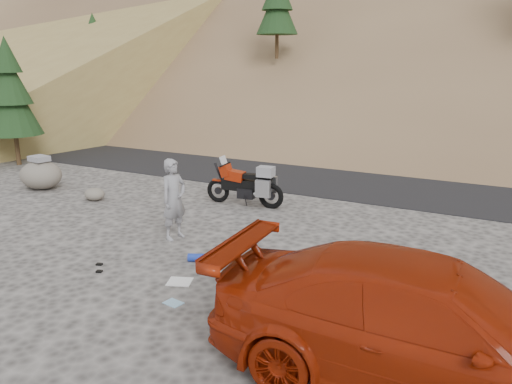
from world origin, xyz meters
TOP-DOWN VIEW (x-y plane):
  - ground at (0.00, 0.00)m, footprint 140.00×140.00m
  - road at (0.00, 9.00)m, footprint 120.00×7.00m
  - conifer_verge at (-11.00, 4.50)m, footprint 2.20×2.20m
  - motorcycle at (0.10, 3.72)m, footprint 2.41×0.85m
  - man at (-0.08, 0.50)m, footprint 0.58×0.77m
  - red_car at (6.17, -2.45)m, footprint 5.83×2.61m
  - boulder at (-6.86, 2.25)m, footprint 1.76×1.63m
  - small_rock at (-4.27, 2.03)m, footprint 0.78×0.74m
  - gear_white_cloth at (1.49, -1.44)m, footprint 0.57×0.54m
  - gear_blue_mat at (1.22, -0.44)m, footprint 0.46×0.33m
  - gear_bottle at (3.63, -0.87)m, footprint 0.11×0.11m
  - gear_funnel at (3.54, -1.52)m, footprint 0.13×0.13m
  - gear_glove_a at (-0.47, -1.57)m, footprint 0.14×0.12m
  - gear_glove_b at (-0.21, -1.84)m, footprint 0.13×0.11m
  - gear_blue_cloth at (1.91, -2.20)m, footprint 0.35×0.28m

SIDE VIEW (x-z plane):
  - ground at x=0.00m, z-range 0.00..0.00m
  - road at x=0.00m, z-range -0.03..0.03m
  - man at x=-0.08m, z-range -0.96..0.96m
  - red_car at x=6.17m, z-range -0.83..0.83m
  - gear_blue_cloth at x=1.91m, z-range 0.00..0.01m
  - gear_white_cloth at x=1.49m, z-range 0.00..0.02m
  - gear_glove_a at x=-0.47m, z-range 0.00..0.04m
  - gear_glove_b at x=-0.21m, z-range 0.00..0.04m
  - gear_funnel at x=3.54m, z-range 0.00..0.16m
  - gear_blue_mat at x=1.22m, z-range 0.00..0.17m
  - gear_bottle at x=3.63m, z-range 0.00..0.25m
  - small_rock at x=-4.27m, z-range 0.00..0.38m
  - boulder at x=-6.86m, z-range -0.07..1.04m
  - motorcycle at x=0.10m, z-range -0.10..1.33m
  - conifer_verge at x=-11.00m, z-range 0.37..5.41m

